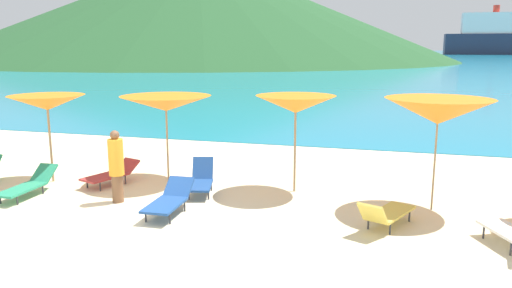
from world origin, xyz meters
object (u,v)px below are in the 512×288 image
object	(u,v)px
beachgoer_0	(116,165)
umbrella_3	(47,103)
lounge_chair_11	(386,213)
cruise_ship	(511,36)
umbrella_6	(438,111)
lounge_chair_0	(169,199)
lounge_chair_3	(28,184)
umbrella_4	(166,104)
lounge_chair_10	(201,179)
umbrella_5	(296,104)
lounge_chair_8	(111,174)

from	to	relation	value
beachgoer_0	umbrella_3	bearing A→B (deg)	-34.03
lounge_chair_11	cruise_ship	bearing A→B (deg)	-77.85
umbrella_6	lounge_chair_0	bearing A→B (deg)	-161.71
umbrella_6	lounge_chair_3	xyz separation A→B (m)	(-9.03, -1.52, -1.85)
lounge_chair_0	lounge_chair_11	world-z (taller)	lounge_chair_11
beachgoer_0	cruise_ship	size ratio (longest dim) A/B	0.03
umbrella_3	lounge_chair_11	size ratio (longest dim) A/B	1.34
lounge_chair_0	umbrella_4	bearing A→B (deg)	113.59
lounge_chair_3	cruise_ship	xyz separation A→B (m)	(53.11, 223.57, 7.42)
lounge_chair_10	umbrella_6	bearing A→B (deg)	-13.72
lounge_chair_3	cruise_ship	bearing A→B (deg)	74.81
umbrella_3	beachgoer_0	size ratio (longest dim) A/B	1.37
umbrella_4	beachgoer_0	world-z (taller)	umbrella_4
umbrella_6	cruise_ship	xyz separation A→B (m)	(44.09, 222.05, 5.58)
umbrella_5	umbrella_6	bearing A→B (deg)	-10.11
umbrella_4	lounge_chair_11	xyz separation A→B (m)	(5.54, -1.98, -1.73)
umbrella_3	beachgoer_0	bearing A→B (deg)	-22.97
umbrella_6	lounge_chair_11	size ratio (longest dim) A/B	1.44
lounge_chair_3	lounge_chair_11	world-z (taller)	lounge_chair_11
umbrella_3	lounge_chair_0	world-z (taller)	umbrella_3
cruise_ship	lounge_chair_11	bearing A→B (deg)	-102.49
umbrella_5	lounge_chair_0	world-z (taller)	umbrella_5
lounge_chair_0	cruise_ship	xyz separation A→B (m)	(49.39, 223.80, 7.39)
umbrella_6	lounge_chair_10	distance (m)	5.53
lounge_chair_8	umbrella_3	bearing A→B (deg)	-156.18
umbrella_4	cruise_ship	size ratio (longest dim) A/B	0.05
lounge_chair_3	lounge_chair_11	xyz separation A→B (m)	(8.10, 0.14, 0.02)
lounge_chair_8	cruise_ship	distance (m)	228.25
umbrella_3	beachgoer_0	distance (m)	3.02
umbrella_3	umbrella_4	distance (m)	2.99
umbrella_4	cruise_ship	distance (m)	227.21
umbrella_4	umbrella_5	size ratio (longest dim) A/B	1.05
umbrella_4	umbrella_5	world-z (taller)	umbrella_5
lounge_chair_0	lounge_chair_11	distance (m)	4.40
lounge_chair_8	lounge_chair_11	distance (m)	6.88
cruise_ship	umbrella_5	bearing A→B (deg)	-103.13
umbrella_3	umbrella_4	size ratio (longest dim) A/B	0.92
umbrella_6	lounge_chair_10	size ratio (longest dim) A/B	1.69
umbrella_4	lounge_chair_3	xyz separation A→B (m)	(-2.57, -2.12, -1.74)
lounge_chair_8	lounge_chair_0	bearing A→B (deg)	-15.76
lounge_chair_0	lounge_chair_10	xyz separation A→B (m)	(0.08, 1.57, 0.02)
umbrella_5	umbrella_6	distance (m)	3.16
umbrella_5	umbrella_4	bearing A→B (deg)	179.18
cruise_ship	lounge_chair_0	bearing A→B (deg)	-103.55
umbrella_6	cruise_ship	world-z (taller)	cruise_ship
umbrella_4	lounge_chair_10	bearing A→B (deg)	-32.39
umbrella_6	beachgoer_0	world-z (taller)	umbrella_6
umbrella_5	lounge_chair_8	world-z (taller)	umbrella_5
umbrella_3	lounge_chair_10	xyz separation A→B (m)	(4.09, 0.09, -1.72)
umbrella_5	lounge_chair_10	xyz separation A→B (m)	(-2.12, -0.73, -1.78)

